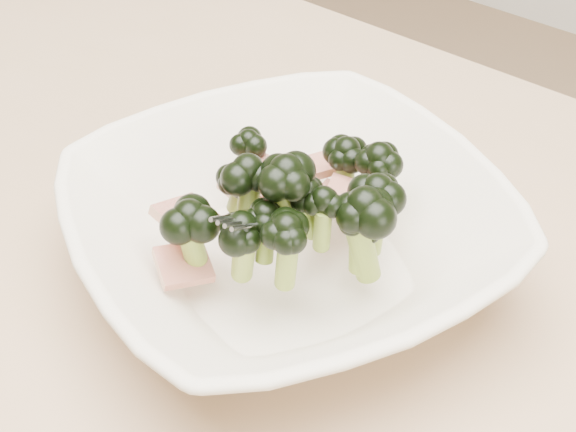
% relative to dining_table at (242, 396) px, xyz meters
% --- Properties ---
extents(dining_table, '(1.20, 0.80, 0.75)m').
position_rel_dining_table_xyz_m(dining_table, '(0.00, 0.00, 0.00)').
color(dining_table, tan).
rests_on(dining_table, ground).
extents(broccoli_dish, '(0.38, 0.38, 0.12)m').
position_rel_dining_table_xyz_m(broccoli_dish, '(0.01, 0.05, 0.14)').
color(broccoli_dish, beige).
rests_on(broccoli_dish, dining_table).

